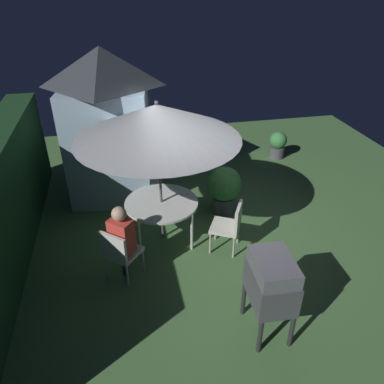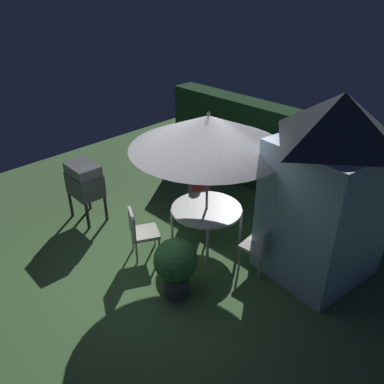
{
  "view_description": "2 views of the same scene",
  "coord_description": "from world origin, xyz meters",
  "views": [
    {
      "loc": [
        -5.21,
        1.55,
        4.12
      ],
      "look_at": [
        -0.05,
        0.47,
        0.97
      ],
      "focal_mm": 34.49,
      "sensor_mm": 36.0,
      "label": 1
    },
    {
      "loc": [
        4.16,
        -3.48,
        4.45
      ],
      "look_at": [
        -0.14,
        0.85,
        1.03
      ],
      "focal_mm": 37.29,
      "sensor_mm": 36.0,
      "label": 2
    }
  ],
  "objects": [
    {
      "name": "chair_near_shed",
      "position": [
        -0.79,
        1.73,
        0.52
      ],
      "size": [
        0.65,
        0.65,
        0.9
      ],
      "color": "silver",
      "rests_on": "ground"
    },
    {
      "name": "hedge_backdrop",
      "position": [
        0.0,
        3.5,
        0.96
      ],
      "size": [
        6.19,
        0.56,
        1.93
      ],
      "color": "#193D1E",
      "rests_on": "ground"
    },
    {
      "name": "potted_plant_by_shed",
      "position": [
        0.67,
        -0.31,
        0.56
      ],
      "size": [
        0.67,
        0.67,
        0.97
      ],
      "color": "#4C4C51",
      "rests_on": "ground"
    },
    {
      "name": "chair_far_side",
      "position": [
        -0.47,
        -0.1,
        0.52
      ],
      "size": [
        0.62,
        0.63,
        0.9
      ],
      "color": "silver",
      "rests_on": "ground"
    },
    {
      "name": "chair_toward_hedge",
      "position": [
        1.27,
        1.05,
        0.52
      ],
      "size": [
        0.5,
        0.49,
        0.9
      ],
      "color": "silver",
      "rests_on": "ground"
    },
    {
      "name": "person_in_red",
      "position": [
        -0.72,
        1.68,
        0.78
      ],
      "size": [
        0.4,
        0.41,
        1.26
      ],
      "color": "#CC3D33",
      "rests_on": "ground"
    },
    {
      "name": "garden_shed",
      "position": [
        1.88,
        1.75,
        1.53
      ],
      "size": [
        1.77,
        1.87,
        3.01
      ],
      "color": "#9EBCD1",
      "rests_on": "ground"
    },
    {
      "name": "ground_plane",
      "position": [
        0.0,
        0.0,
        0.0
      ],
      "size": [
        11.0,
        11.0,
        0.0
      ],
      "primitive_type": "plane",
      "color": "#47703D"
    },
    {
      "name": "bbq_grill",
      "position": [
        -2.16,
        -0.09,
        0.85
      ],
      "size": [
        0.72,
        0.53,
        1.2
      ],
      "color": "#47474C",
      "rests_on": "ground"
    },
    {
      "name": "patio_table",
      "position": [
        0.1,
        0.97,
        0.69
      ],
      "size": [
        1.26,
        1.26,
        0.75
      ],
      "color": "white",
      "rests_on": "ground"
    },
    {
      "name": "patio_umbrella",
      "position": [
        0.1,
        0.97,
        2.18
      ],
      "size": [
        2.6,
        2.6,
        2.51
      ],
      "color": "#4C4C51",
      "rests_on": "ground"
    }
  ]
}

